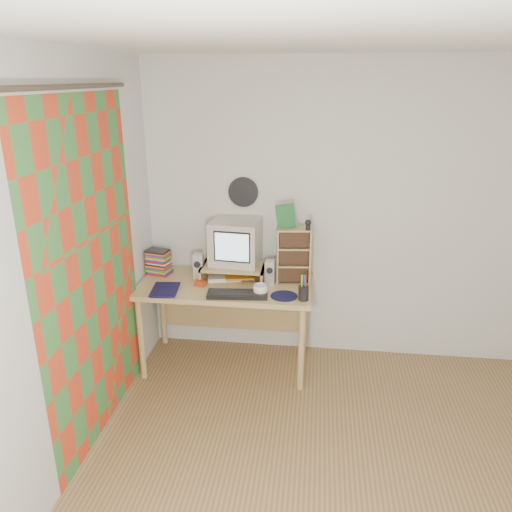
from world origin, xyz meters
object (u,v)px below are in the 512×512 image
(desk, at_px, (227,295))
(dvd_stack, at_px, (159,260))
(mug, at_px, (260,290))
(diary, at_px, (152,288))
(keyboard, at_px, (237,294))
(cd_rack, at_px, (293,255))
(crt_monitor, at_px, (235,243))

(desk, relative_size, dvd_stack, 5.43)
(mug, relative_size, diary, 0.46)
(desk, distance_m, keyboard, 0.36)
(dvd_stack, height_order, cd_rack, cd_rack)
(desk, bearing_deg, diary, -151.93)
(diary, bearing_deg, crt_monitor, 25.74)
(desk, height_order, crt_monitor, crt_monitor)
(dvd_stack, relative_size, mug, 2.28)
(dvd_stack, bearing_deg, mug, -7.56)
(cd_rack, distance_m, mug, 0.43)
(crt_monitor, distance_m, keyboard, 0.49)
(crt_monitor, relative_size, cd_rack, 0.84)
(keyboard, height_order, mug, mug)
(crt_monitor, xyz_separation_m, cd_rack, (0.48, -0.03, -0.07))
(crt_monitor, distance_m, cd_rack, 0.49)
(dvd_stack, distance_m, cd_rack, 1.14)
(crt_monitor, relative_size, mug, 3.37)
(desk, bearing_deg, keyboard, -65.24)
(crt_monitor, height_order, cd_rack, crt_monitor)
(keyboard, bearing_deg, mug, 6.23)
(dvd_stack, distance_m, mug, 0.97)
(cd_rack, bearing_deg, mug, -132.33)
(keyboard, distance_m, diary, 0.68)
(keyboard, bearing_deg, dvd_stack, 148.21)
(cd_rack, bearing_deg, crt_monitor, 169.60)
(crt_monitor, bearing_deg, mug, -48.94)
(cd_rack, relative_size, mug, 4.00)
(keyboard, relative_size, mug, 4.07)
(keyboard, bearing_deg, diary, 174.18)
(desk, xyz_separation_m, mug, (0.31, -0.26, 0.18))
(cd_rack, bearing_deg, diary, -169.15)
(cd_rack, xyz_separation_m, mug, (-0.23, -0.32, -0.18))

